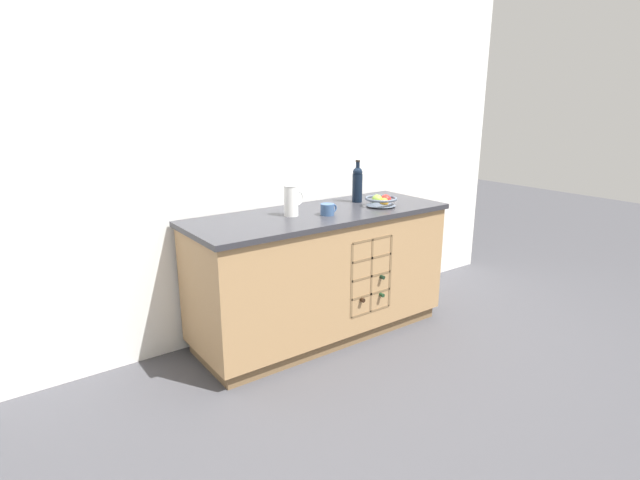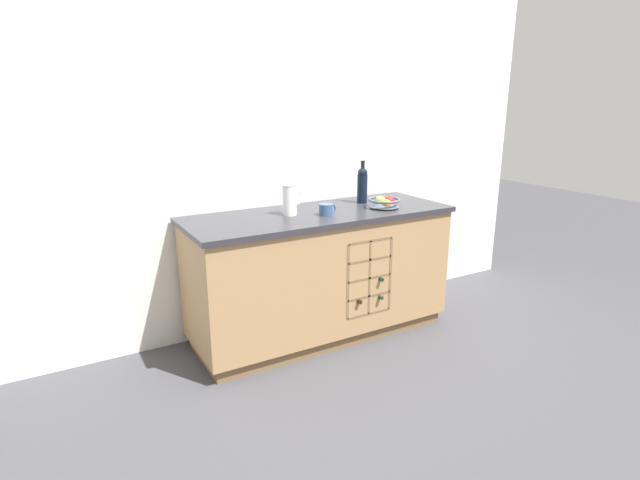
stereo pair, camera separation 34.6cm
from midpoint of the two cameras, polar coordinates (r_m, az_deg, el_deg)
ground_plane at (r=3.72m, az=-2.71°, el=-10.59°), size 14.00×14.00×0.00m
back_wall at (r=3.68m, az=-6.37°, el=9.85°), size 4.40×0.06×2.55m
kitchen_island at (r=3.53m, az=-2.76°, el=-3.91°), size 1.86×0.69×0.91m
fruit_bowl at (r=3.58m, az=4.28°, el=4.48°), size 0.23×0.23×0.09m
white_pitcher at (r=3.29m, az=-6.31°, el=4.57°), size 0.15×0.10×0.21m
ceramic_mug at (r=3.31m, az=-2.10°, el=3.49°), size 0.12×0.09×0.08m
standing_wine_bottle at (r=3.72m, az=1.63°, el=6.46°), size 0.08×0.08×0.31m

